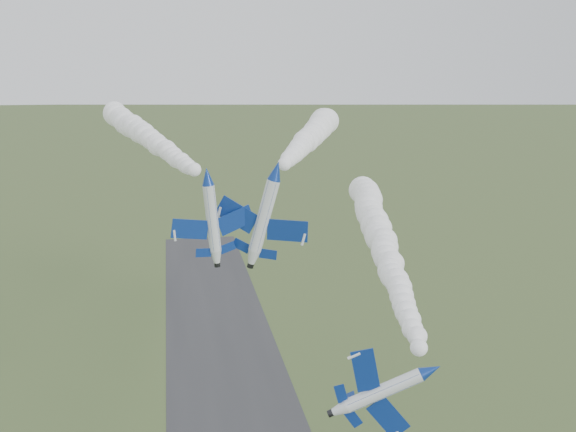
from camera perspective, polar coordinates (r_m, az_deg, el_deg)
name	(u,v)px	position (r m, az deg, el deg)	size (l,w,h in m)	color
jet_lead	(431,371)	(63.67, 12.62, -13.27)	(5.04, 11.72, 8.77)	silver
smoke_trail_jet_lead	(383,245)	(95.91, 8.45, -2.59)	(5.33, 66.43, 5.33)	white
jet_pair_left	(208,176)	(77.98, -7.17, 3.52)	(10.70, 12.54, 3.17)	silver
smoke_trail_jet_pair_left	(145,135)	(108.77, -12.58, 7.01)	(4.54, 58.13, 4.54)	white
jet_pair_right	(276,171)	(78.60, -1.05, 4.06)	(11.68, 13.95, 4.42)	silver
smoke_trail_jet_pair_right	(310,137)	(107.65, 1.94, 7.00)	(5.13, 51.98, 5.13)	white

